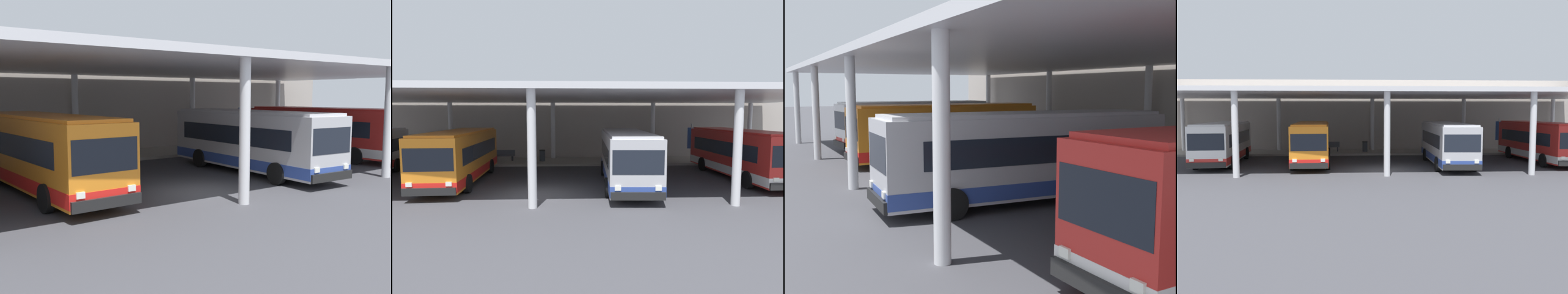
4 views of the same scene
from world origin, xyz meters
TOP-DOWN VIEW (x-y plane):
  - ground_plane at (0.00, 0.00)m, footprint 200.00×200.00m
  - platform_kerb at (0.00, 11.75)m, footprint 42.00×4.50m
  - station_building_facade at (0.00, 15.00)m, footprint 48.00×1.60m
  - canopy_shelter at (0.00, 5.50)m, footprint 40.00×17.00m
  - bus_second_bay at (-5.17, 3.72)m, footprint 3.04×10.63m
  - bus_middle_bay at (4.96, 2.45)m, footprint 3.09×10.64m
  - bus_far_bay at (12.77, 4.11)m, footprint 2.91×10.59m
  - bench_waiting at (-4.15, 11.82)m, footprint 1.80×0.45m
  - trash_bin at (-0.83, 11.38)m, footprint 0.52×0.52m
  - banner_sign at (12.02, 10.94)m, footprint 0.70×0.12m

SIDE VIEW (x-z plane):
  - ground_plane at x=0.00m, z-range 0.00..0.00m
  - platform_kerb at x=0.00m, z-range 0.00..0.18m
  - bench_waiting at x=-4.15m, z-range 0.20..1.12m
  - trash_bin at x=-0.83m, z-range 0.19..1.17m
  - bus_second_bay at x=-5.17m, z-range 0.07..3.24m
  - bus_middle_bay at x=4.96m, z-range 0.07..3.24m
  - bus_far_bay at x=12.77m, z-range 0.07..3.24m
  - banner_sign at x=12.02m, z-range 0.38..3.58m
  - station_building_facade at x=0.00m, z-range 0.00..7.17m
  - canopy_shelter at x=0.00m, z-range 2.52..8.07m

